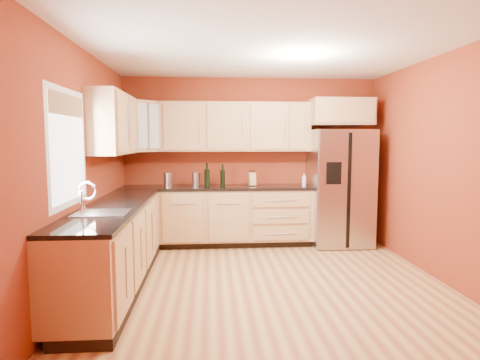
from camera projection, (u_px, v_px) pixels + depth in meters
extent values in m
plane|color=#A1603E|center=(268.00, 283.00, 4.58)|extent=(4.00, 4.00, 0.00)
plane|color=silver|center=(269.00, 49.00, 4.32)|extent=(4.00, 4.00, 0.00)
cube|color=maroon|center=(250.00, 160.00, 6.43)|extent=(4.00, 0.04, 2.60)
cube|color=maroon|center=(315.00, 193.00, 2.46)|extent=(4.00, 0.04, 2.60)
cube|color=maroon|center=(84.00, 170.00, 4.30)|extent=(0.04, 4.00, 2.60)
cube|color=maroon|center=(441.00, 168.00, 4.59)|extent=(0.04, 4.00, 2.60)
cube|color=#A1754E|center=(217.00, 217.00, 6.18)|extent=(2.90, 0.60, 0.88)
cube|color=#A1754E|center=(115.00, 248.00, 4.41)|extent=(0.60, 2.80, 0.88)
cube|color=black|center=(217.00, 188.00, 6.12)|extent=(2.90, 0.62, 0.04)
cube|color=black|center=(114.00, 207.00, 4.36)|extent=(0.62, 2.80, 0.04)
cube|color=#A1754E|center=(236.00, 127.00, 6.20)|extent=(2.30, 0.33, 0.75)
cube|color=#A1754E|center=(114.00, 124.00, 4.98)|extent=(0.33, 1.35, 0.75)
cube|color=#A1754E|center=(141.00, 126.00, 5.93)|extent=(0.67, 0.67, 0.75)
cube|color=#A1754E|center=(340.00, 112.00, 6.16)|extent=(0.92, 0.60, 0.40)
cube|color=#A9A9AD|center=(340.00, 188.00, 6.20)|extent=(0.90, 0.75, 1.78)
cube|color=white|center=(68.00, 148.00, 3.78)|extent=(0.03, 0.90, 1.00)
cylinder|color=#A9A9AD|center=(196.00, 179.00, 6.12)|extent=(0.16, 0.16, 0.21)
cylinder|color=#A9A9AD|center=(168.00, 180.00, 6.00)|extent=(0.16, 0.16, 0.22)
cube|color=tan|center=(252.00, 179.00, 6.19)|extent=(0.11, 0.11, 0.20)
cylinder|color=white|center=(304.00, 180.00, 6.19)|extent=(0.06, 0.06, 0.19)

